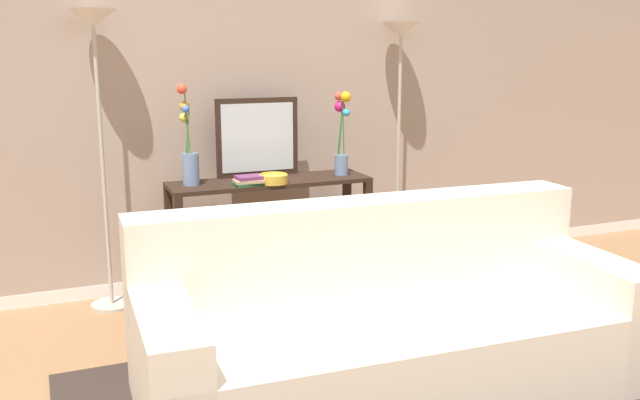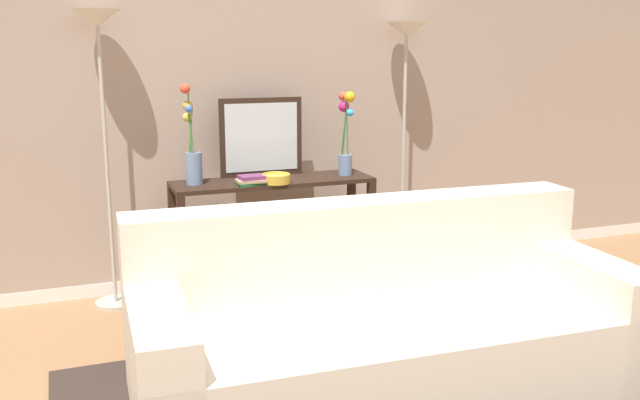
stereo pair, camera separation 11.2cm
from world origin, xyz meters
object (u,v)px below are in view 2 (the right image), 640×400
at_px(console_table, 273,214).
at_px(vase_short_flowers, 346,134).
at_px(fruit_bowl, 276,178).
at_px(book_stack, 252,180).
at_px(floor_lamp_right, 405,78).
at_px(book_row_under_console, 215,292).
at_px(floor_lamp_left, 101,77).
at_px(wall_mirror, 261,137).
at_px(couch, 384,328).
at_px(vase_tall_flowers, 192,151).

height_order(console_table, vase_short_flowers, vase_short_flowers).
relative_size(fruit_bowl, book_stack, 0.86).
height_order(fruit_bowl, book_stack, fruit_bowl).
distance_m(floor_lamp_right, book_stack, 1.38).
relative_size(fruit_bowl, book_row_under_console, 0.72).
relative_size(floor_lamp_left, fruit_bowl, 9.94).
bearing_deg(book_row_under_console, vase_short_flowers, -0.46).
bearing_deg(wall_mirror, couch, -85.49).
bearing_deg(console_table, vase_short_flowers, -0.82).
bearing_deg(floor_lamp_left, vase_short_flowers, -5.72).
bearing_deg(book_stack, fruit_bowl, -2.08).
xyz_separation_m(couch, vase_tall_flowers, (-0.62, 1.51, 0.69)).
height_order(book_stack, book_row_under_console, book_stack).
relative_size(vase_tall_flowers, book_stack, 2.92).
bearing_deg(vase_tall_flowers, fruit_bowl, -16.53).
xyz_separation_m(floor_lamp_left, vase_short_flowers, (1.55, -0.16, -0.40)).
bearing_deg(couch, vase_short_flowers, 74.36).
bearing_deg(console_table, book_row_under_console, 180.00).
distance_m(floor_lamp_left, vase_short_flowers, 1.61).
bearing_deg(book_row_under_console, couch, -70.79).
relative_size(wall_mirror, vase_short_flowers, 1.00).
distance_m(floor_lamp_right, fruit_bowl, 1.25).
height_order(couch, floor_lamp_right, floor_lamp_right).
xyz_separation_m(floor_lamp_right, book_stack, (-1.21, -0.27, -0.61)).
bearing_deg(floor_lamp_right, book_row_under_console, -174.18).
distance_m(book_stack, book_row_under_console, 0.80).
xyz_separation_m(vase_tall_flowers, fruit_bowl, (0.51, -0.15, -0.18)).
distance_m(vase_short_flowers, book_stack, 0.74).
bearing_deg(floor_lamp_left, book_stack, -17.29).
bearing_deg(wall_mirror, floor_lamp_right, -0.83).
xyz_separation_m(console_table, fruit_bowl, (-0.02, -0.13, 0.27)).
height_order(couch, book_stack, couch).
bearing_deg(fruit_bowl, vase_tall_flowers, 163.47).
distance_m(vase_tall_flowers, book_stack, 0.42).
relative_size(console_table, vase_short_flowers, 2.34).
relative_size(wall_mirror, book_stack, 2.61).
bearing_deg(floor_lamp_right, book_stack, -167.55).
distance_m(floor_lamp_left, book_stack, 1.11).
bearing_deg(book_row_under_console, book_stack, -26.55).
relative_size(console_table, floor_lamp_left, 0.71).
xyz_separation_m(vase_tall_flowers, book_stack, (0.35, -0.14, -0.19)).
bearing_deg(vase_tall_flowers, book_stack, -22.58).
bearing_deg(fruit_bowl, floor_lamp_left, 164.97).
xyz_separation_m(wall_mirror, vase_short_flowers, (0.54, -0.17, 0.02)).
distance_m(wall_mirror, vase_tall_flowers, 0.52).
distance_m(fruit_bowl, book_stack, 0.16).
bearing_deg(vase_tall_flowers, floor_lamp_left, 166.47).
height_order(vase_tall_flowers, book_row_under_console, vase_tall_flowers).
bearing_deg(couch, console_table, 93.99).
bearing_deg(console_table, wall_mirror, 99.16).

